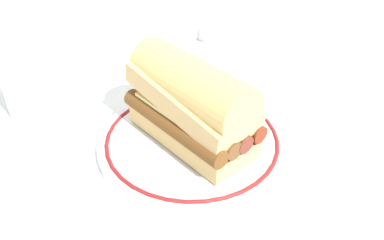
{
  "coord_description": "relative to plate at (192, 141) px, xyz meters",
  "views": [
    {
      "loc": [
        0.29,
        -0.37,
        0.38
      ],
      "look_at": [
        0.01,
        -0.01,
        0.04
      ],
      "focal_mm": 38.29,
      "sensor_mm": 36.0,
      "label": 1
    }
  ],
  "objects": [
    {
      "name": "ground_plane",
      "position": [
        -0.01,
        0.01,
        -0.01
      ],
      "size": [
        1.5,
        1.5,
        0.0
      ],
      "primitive_type": "plane",
      "color": "white"
    },
    {
      "name": "plate",
      "position": [
        0.0,
        0.0,
        0.0
      ],
      "size": [
        0.27,
        0.27,
        0.01
      ],
      "color": "white",
      "rests_on": "ground_plane"
    },
    {
      "name": "sausage_sandwich",
      "position": [
        0.0,
        0.0,
        0.07
      ],
      "size": [
        0.2,
        0.13,
        0.12
      ],
      "rotation": [
        0.0,
        0.0,
        -0.19
      ],
      "color": "#E1BB6E",
      "rests_on": "plate"
    },
    {
      "name": "drinking_glass",
      "position": [
        -0.25,
        -0.09,
        0.04
      ],
      "size": [
        0.06,
        0.06,
        0.1
      ],
      "color": "silver",
      "rests_on": "ground_plane"
    },
    {
      "name": "salt_shaker",
      "position": [
        -0.12,
        0.2,
        0.03
      ],
      "size": [
        0.03,
        0.03,
        0.08
      ],
      "color": "white",
      "rests_on": "ground_plane"
    }
  ]
}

